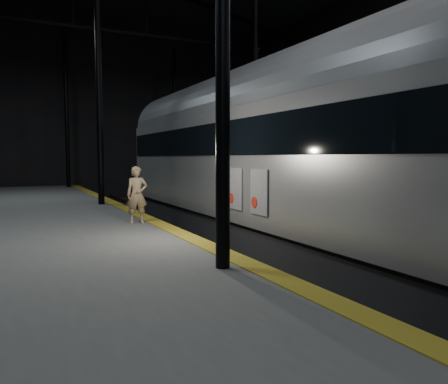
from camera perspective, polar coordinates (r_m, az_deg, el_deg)
ground at (r=13.54m, az=7.06°, el=-8.33°), size 44.00×44.00×0.00m
platform_left at (r=11.35m, az=-27.03°, el=-8.74°), size 9.00×43.80×1.00m
platform_right at (r=18.58m, az=26.92°, el=-3.71°), size 9.00×43.80×1.00m
tactile_strip at (r=11.92m, az=-6.17°, el=-5.17°), size 0.50×43.80×0.01m
track at (r=13.53m, az=7.06°, el=-8.05°), size 2.40×43.00×0.24m
train at (r=12.79m, az=8.41°, el=5.65°), size 3.27×21.91×5.86m
woman at (r=13.58m, az=-11.30°, el=-0.36°), size 0.69×0.50×1.74m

